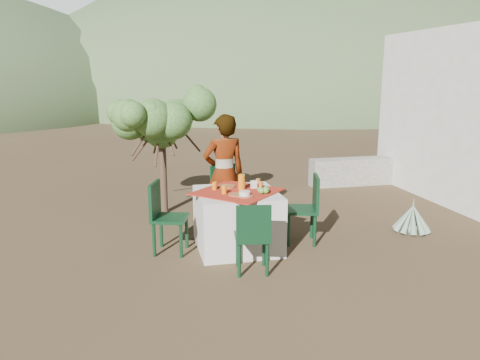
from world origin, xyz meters
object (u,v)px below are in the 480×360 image
Objects in this scene: table at (237,220)px; shrub_tree at (165,126)px; person at (224,174)px; agave at (412,219)px; chair_left at (164,214)px; chair_right at (307,206)px; juice_pitcher at (242,182)px; chair_far at (226,192)px; chair_near at (253,235)px.

shrub_tree is (-0.77, 1.87, 1.03)m from table.
person is (-0.03, 0.73, 0.46)m from table.
person is at bearing -57.09° from shrub_tree.
shrub_tree reaches higher than agave.
chair_right is at bearing -73.63° from chair_left.
shrub_tree is (-1.72, 1.87, 0.90)m from chair_right.
person is 1.48m from shrub_tree.
agave is at bearing 1.56° from table.
juice_pitcher is at bearing -64.75° from shrub_tree.
chair_near is (-0.06, -1.86, -0.03)m from chair_far.
chair_near is at bearing -109.64° from chair_far.
shrub_tree is at bearing -65.73° from chair_near.
chair_far is at bearing 159.62° from agave.
juice_pitcher reaches higher than chair_near.
table is 0.94m from chair_left.
chair_near is at bearing 82.48° from person.
table is 6.55× the size of juice_pitcher.
juice_pitcher is at bearing -80.19° from chair_right.
shrub_tree is 2.06m from juice_pitcher.
shrub_tree is at bearing 13.13° from chair_left.
person is 0.66m from juice_pitcher.
chair_far is 1.36m from chair_right.
chair_right is 2.70m from shrub_tree.
table is 0.49m from juice_pitcher.
chair_right is (0.95, -0.01, 0.13)m from table.
agave is 2.60m from juice_pitcher.
chair_near is 2.76m from agave.
chair_left is 1.88m from chair_right.
agave is at bearing -71.58° from chair_left.
shrub_tree is at bearing -65.64° from person.
shrub_tree is (-0.77, 2.71, 0.95)m from chair_near.
chair_left reaches higher than agave.
juice_pitcher is at bearing 44.77° from table.
person is at bearing 92.72° from table.
person is at bearing 99.33° from juice_pitcher.
chair_right is 1.61× the size of agave.
chair_right is 1.27m from person.
table is 1.43× the size of chair_left.
shrub_tree is 3.12× the size of agave.
chair_right is at bearing -130.15° from chair_near.
chair_far is 0.99× the size of chair_left.
shrub_tree reaches higher than chair_right.
chair_near reaches higher than table.
table is 2.27m from shrub_tree.
shrub_tree reaches higher than juice_pitcher.
agave is at bearing -0.04° from juice_pitcher.
shrub_tree is at bearing -122.52° from chair_right.
person is at bearing -124.78° from chair_far.
chair_left is at bearing -179.70° from agave.
chair_right is at bearing 134.87° from person.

